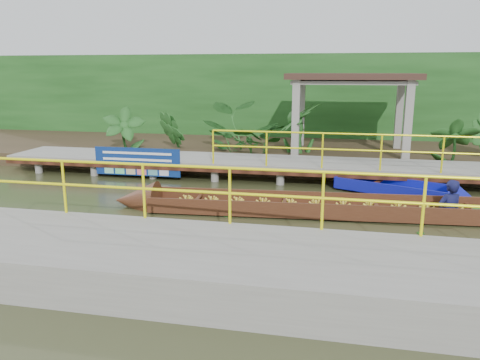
# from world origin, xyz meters

# --- Properties ---
(ground) EXTENTS (80.00, 80.00, 0.00)m
(ground) POSITION_xyz_m (0.00, 0.00, 0.00)
(ground) COLOR #2C3018
(ground) RESTS_ON ground
(land_strip) EXTENTS (30.00, 8.00, 0.45)m
(land_strip) POSITION_xyz_m (0.00, 7.50, 0.23)
(land_strip) COLOR #352A1A
(land_strip) RESTS_ON ground
(far_dock) EXTENTS (16.00, 2.06, 1.66)m
(far_dock) POSITION_xyz_m (0.02, 3.43, 0.48)
(far_dock) COLOR gray
(far_dock) RESTS_ON ground
(near_dock) EXTENTS (18.00, 2.40, 1.73)m
(near_dock) POSITION_xyz_m (1.00, -4.20, 0.30)
(near_dock) COLOR gray
(near_dock) RESTS_ON ground
(pavilion) EXTENTS (4.40, 3.00, 3.00)m
(pavilion) POSITION_xyz_m (3.00, 6.30, 2.82)
(pavilion) COLOR gray
(pavilion) RESTS_ON ground
(foliage_backdrop) EXTENTS (30.00, 0.80, 4.00)m
(foliage_backdrop) POSITION_xyz_m (0.00, 10.00, 2.00)
(foliage_backdrop) COLOR #184315
(foliage_backdrop) RESTS_ON ground
(vendor_boat) EXTENTS (10.55, 1.78, 2.09)m
(vendor_boat) POSITION_xyz_m (2.76, 0.01, 0.21)
(vendor_boat) COLOR #3C1C10
(vendor_boat) RESTS_ON ground
(moored_blue_boat) EXTENTS (3.65, 2.31, 0.86)m
(moored_blue_boat) POSITION_xyz_m (4.95, 1.78, 0.15)
(moored_blue_boat) COLOR #0D1293
(moored_blue_boat) RESTS_ON ground
(blue_banner) EXTENTS (2.77, 0.04, 0.87)m
(blue_banner) POSITION_xyz_m (-3.41, 2.48, 0.56)
(blue_banner) COLOR navy
(blue_banner) RESTS_ON ground
(tropical_plants) EXTENTS (14.36, 1.36, 1.70)m
(tropical_plants) POSITION_xyz_m (1.00, 5.30, 1.30)
(tropical_plants) COLOR #184315
(tropical_plants) RESTS_ON ground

